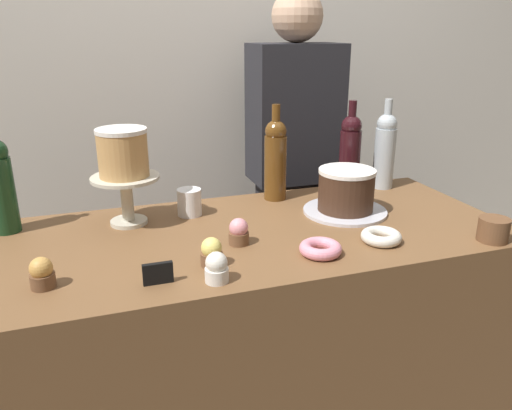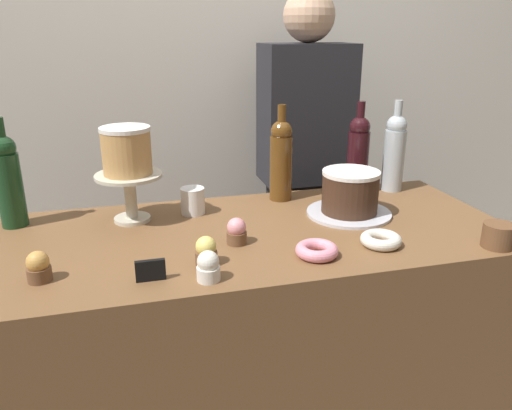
{
  "view_description": "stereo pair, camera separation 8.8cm",
  "coord_description": "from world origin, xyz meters",
  "px_view_note": "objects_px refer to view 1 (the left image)",
  "views": [
    {
      "loc": [
        -0.43,
        -1.29,
        1.45
      ],
      "look_at": [
        0.0,
        0.0,
        0.97
      ],
      "focal_mm": 35.13,
      "sensor_mm": 36.0,
      "label": 1
    },
    {
      "loc": [
        -0.35,
        -1.31,
        1.45
      ],
      "look_at": [
        0.0,
        0.0,
        0.97
      ],
      "focal_mm": 35.13,
      "sensor_mm": 36.0,
      "label": 2
    }
  ],
  "objects_px": {
    "white_layer_cake": "(123,153)",
    "chocolate_round_cake": "(346,190)",
    "cupcake_caramel": "(42,274)",
    "cupcake_lemon": "(212,253)",
    "wine_bottle_amber": "(275,158)",
    "wine_bottle_dark_red": "(350,152)",
    "donut_sugar": "(381,237)",
    "wine_bottle_clear": "(385,149)",
    "cupcake_strawberry": "(239,232)",
    "wine_bottle_green": "(0,184)",
    "price_sign_chalkboard": "(158,273)",
    "cake_stand_pedestal": "(126,192)",
    "barista_figure": "(293,181)",
    "cupcake_vanilla": "(217,268)",
    "donut_pink": "(320,249)",
    "cookie_stack": "(493,230)",
    "coffee_cup_ceramic": "(189,202)"
  },
  "relations": [
    {
      "from": "white_layer_cake",
      "to": "chocolate_round_cake",
      "type": "relative_size",
      "value": 0.82
    },
    {
      "from": "cupcake_caramel",
      "to": "cupcake_lemon",
      "type": "bearing_deg",
      "value": -1.93
    },
    {
      "from": "wine_bottle_amber",
      "to": "cupcake_caramel",
      "type": "bearing_deg",
      "value": -149.66
    },
    {
      "from": "wine_bottle_dark_red",
      "to": "donut_sugar",
      "type": "xyz_separation_m",
      "value": [
        -0.14,
        -0.45,
        -0.13
      ]
    },
    {
      "from": "wine_bottle_clear",
      "to": "cupcake_strawberry",
      "type": "relative_size",
      "value": 4.38
    },
    {
      "from": "cupcake_lemon",
      "to": "wine_bottle_green",
      "type": "bearing_deg",
      "value": 141.51
    },
    {
      "from": "donut_sugar",
      "to": "price_sign_chalkboard",
      "type": "relative_size",
      "value": 1.6
    },
    {
      "from": "wine_bottle_amber",
      "to": "cupcake_caramel",
      "type": "distance_m",
      "value": 0.85
    },
    {
      "from": "cake_stand_pedestal",
      "to": "cupcake_strawberry",
      "type": "xyz_separation_m",
      "value": [
        0.27,
        -0.25,
        -0.07
      ]
    },
    {
      "from": "cupcake_strawberry",
      "to": "barista_figure",
      "type": "height_order",
      "value": "barista_figure"
    },
    {
      "from": "chocolate_round_cake",
      "to": "white_layer_cake",
      "type": "bearing_deg",
      "value": 169.58
    },
    {
      "from": "cupcake_vanilla",
      "to": "wine_bottle_dark_red",
      "type": "bearing_deg",
      "value": 40.07
    },
    {
      "from": "white_layer_cake",
      "to": "donut_pink",
      "type": "relative_size",
      "value": 1.31
    },
    {
      "from": "donut_sugar",
      "to": "cookie_stack",
      "type": "xyz_separation_m",
      "value": [
        0.3,
        -0.09,
        0.02
      ]
    },
    {
      "from": "cupcake_strawberry",
      "to": "cupcake_lemon",
      "type": "bearing_deg",
      "value": -134.04
    },
    {
      "from": "cupcake_vanilla",
      "to": "coffee_cup_ceramic",
      "type": "bearing_deg",
      "value": 86.39
    },
    {
      "from": "cupcake_caramel",
      "to": "wine_bottle_dark_red",
      "type": "bearing_deg",
      "value": 23.01
    },
    {
      "from": "donut_sugar",
      "to": "donut_pink",
      "type": "relative_size",
      "value": 1.0
    },
    {
      "from": "wine_bottle_clear",
      "to": "cookie_stack",
      "type": "bearing_deg",
      "value": -87.68
    },
    {
      "from": "donut_sugar",
      "to": "donut_pink",
      "type": "bearing_deg",
      "value": -174.37
    },
    {
      "from": "wine_bottle_green",
      "to": "cupcake_strawberry",
      "type": "distance_m",
      "value": 0.69
    },
    {
      "from": "wine_bottle_green",
      "to": "cupcake_vanilla",
      "type": "relative_size",
      "value": 4.38
    },
    {
      "from": "wine_bottle_clear",
      "to": "cupcake_caramel",
      "type": "bearing_deg",
      "value": -159.85
    },
    {
      "from": "cupcake_strawberry",
      "to": "donut_pink",
      "type": "distance_m",
      "value": 0.23
    },
    {
      "from": "barista_figure",
      "to": "cake_stand_pedestal",
      "type": "bearing_deg",
      "value": -149.26
    },
    {
      "from": "donut_pink",
      "to": "cupcake_strawberry",
      "type": "bearing_deg",
      "value": 144.09
    },
    {
      "from": "cake_stand_pedestal",
      "to": "wine_bottle_clear",
      "type": "xyz_separation_m",
      "value": [
        0.93,
        0.08,
        0.04
      ]
    },
    {
      "from": "donut_sugar",
      "to": "cupcake_caramel",
      "type": "bearing_deg",
      "value": 178.6
    },
    {
      "from": "wine_bottle_dark_red",
      "to": "white_layer_cake",
      "type": "bearing_deg",
      "value": -173.83
    },
    {
      "from": "donut_sugar",
      "to": "cupcake_lemon",
      "type": "bearing_deg",
      "value": 179.02
    },
    {
      "from": "price_sign_chalkboard",
      "to": "coffee_cup_ceramic",
      "type": "relative_size",
      "value": 0.82
    },
    {
      "from": "white_layer_cake",
      "to": "chocolate_round_cake",
      "type": "distance_m",
      "value": 0.69
    },
    {
      "from": "price_sign_chalkboard",
      "to": "cake_stand_pedestal",
      "type": "bearing_deg",
      "value": 94.19
    },
    {
      "from": "wine_bottle_amber",
      "to": "coffee_cup_ceramic",
      "type": "xyz_separation_m",
      "value": [
        -0.31,
        -0.07,
        -0.1
      ]
    },
    {
      "from": "chocolate_round_cake",
      "to": "barista_figure",
      "type": "distance_m",
      "value": 0.57
    },
    {
      "from": "cookie_stack",
      "to": "coffee_cup_ceramic",
      "type": "bearing_deg",
      "value": 148.24
    },
    {
      "from": "cupcake_vanilla",
      "to": "cupcake_strawberry",
      "type": "distance_m",
      "value": 0.22
    },
    {
      "from": "wine_bottle_dark_red",
      "to": "barista_figure",
      "type": "distance_m",
      "value": 0.4
    },
    {
      "from": "cupcake_vanilla",
      "to": "donut_sugar",
      "type": "bearing_deg",
      "value": 9.04
    },
    {
      "from": "cupcake_lemon",
      "to": "cupcake_strawberry",
      "type": "distance_m",
      "value": 0.15
    },
    {
      "from": "cake_stand_pedestal",
      "to": "wine_bottle_green",
      "type": "bearing_deg",
      "value": 171.77
    },
    {
      "from": "wine_bottle_amber",
      "to": "donut_pink",
      "type": "height_order",
      "value": "wine_bottle_amber"
    },
    {
      "from": "chocolate_round_cake",
      "to": "donut_sugar",
      "type": "bearing_deg",
      "value": -94.18
    },
    {
      "from": "white_layer_cake",
      "to": "wine_bottle_clear",
      "type": "distance_m",
      "value": 0.93
    },
    {
      "from": "cupcake_lemon",
      "to": "donut_sugar",
      "type": "distance_m",
      "value": 0.48
    },
    {
      "from": "white_layer_cake",
      "to": "wine_bottle_dark_red",
      "type": "bearing_deg",
      "value": 6.17
    },
    {
      "from": "wine_bottle_clear",
      "to": "cupcake_lemon",
      "type": "xyz_separation_m",
      "value": [
        -0.76,
        -0.44,
        -0.11
      ]
    },
    {
      "from": "wine_bottle_amber",
      "to": "wine_bottle_dark_red",
      "type": "height_order",
      "value": "same"
    },
    {
      "from": "cake_stand_pedestal",
      "to": "cupcake_vanilla",
      "type": "height_order",
      "value": "cake_stand_pedestal"
    },
    {
      "from": "wine_bottle_dark_red",
      "to": "cupcake_caramel",
      "type": "height_order",
      "value": "wine_bottle_dark_red"
    }
  ]
}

